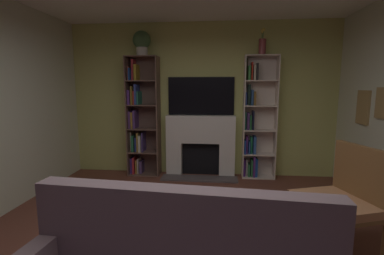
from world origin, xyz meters
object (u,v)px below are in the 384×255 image
tv (201,96)px  armchair (343,197)px  vase_with_flowers (262,45)px  coffee_table (187,235)px  bookshelf_left (140,119)px  bookshelf_right (256,121)px  potted_plant (142,42)px  fireplace (201,144)px

tv → armchair: size_ratio=1.13×
vase_with_flowers → armchair: size_ratio=0.42×
armchair → coffee_table: armchair is taller
armchair → coffee_table: bearing=-158.9°
vase_with_flowers → coffee_table: vase_with_flowers is taller
vase_with_flowers → armchair: bearing=-76.1°
bookshelf_left → armchair: (2.68, -2.18, -0.49)m
bookshelf_left → bookshelf_right: size_ratio=1.00×
armchair → coffee_table: 1.61m
coffee_table → tv: bearing=91.6°
armchair → potted_plant: bearing=140.4°
bookshelf_left → bookshelf_right: bearing=0.7°
potted_plant → coffee_table: (1.12, -2.73, -2.02)m
fireplace → coffee_table: (0.08, -2.76, -0.21)m
tv → vase_with_flowers: (1.04, -0.12, 0.86)m
armchair → vase_with_flowers: bearing=103.9°
fireplace → armchair: size_ratio=1.28×
bookshelf_left → potted_plant: size_ratio=4.96×
fireplace → vase_with_flowers: bearing=-2.0°
bookshelf_left → armchair: 3.49m
tv → coffee_table: (0.08, -2.85, -1.08)m
tv → armchair: tv is taller
fireplace → armchair: 2.70m
tv → bookshelf_right: bookshelf_right is taller
fireplace → armchair: bearing=-54.4°
bookshelf_left → bookshelf_right: 2.09m
bookshelf_left → vase_with_flowers: vase_with_flowers is taller
tv → bookshelf_left: size_ratio=0.55×
fireplace → tv: size_ratio=1.13×
vase_with_flowers → armchair: vase_with_flowers is taller
bookshelf_left → vase_with_flowers: 2.50m
bookshelf_right → tv: bearing=175.9°
fireplace → bookshelf_left: bearing=-179.3°
fireplace → coffee_table: bearing=-88.3°
fireplace → vase_with_flowers: size_ratio=3.07×
vase_with_flowers → coffee_table: bearing=-109.4°
bookshelf_left → vase_with_flowers: bearing=-0.6°
vase_with_flowers → bookshelf_right: bearing=141.2°
tv → coffee_table: 3.05m
tv → potted_plant: 1.41m
bookshelf_right → vase_with_flowers: (0.06, -0.05, 1.29)m
fireplace → tv: bearing=90.0°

